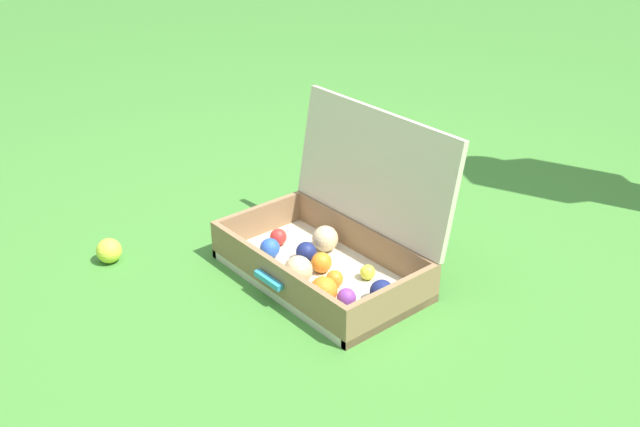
% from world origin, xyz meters
% --- Properties ---
extents(ground_plane, '(16.00, 16.00, 0.00)m').
position_xyz_m(ground_plane, '(0.00, 0.00, 0.00)').
color(ground_plane, '#3D7A2D').
extents(open_suitcase, '(0.62, 0.44, 0.47)m').
position_xyz_m(open_suitcase, '(-0.04, 0.09, 0.10)').
color(open_suitcase, beige).
rests_on(open_suitcase, ground).
extents(stray_ball_on_grass, '(0.08, 0.08, 0.08)m').
position_xyz_m(stray_ball_on_grass, '(-0.53, -0.38, 0.04)').
color(stray_ball_on_grass, '#CCDB38').
rests_on(stray_ball_on_grass, ground).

